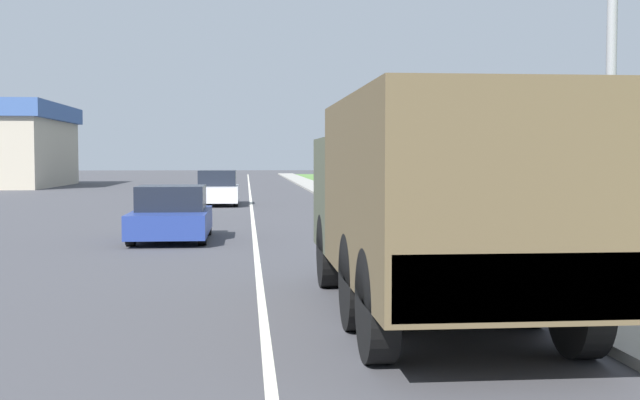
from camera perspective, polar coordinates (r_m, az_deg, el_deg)
ground_plane at (r=36.86m, az=-4.93°, el=-0.20°), size 180.00×180.00×0.00m
lane_centre_stripe at (r=36.86m, az=-4.93°, el=-0.19°), size 0.12×120.00×0.00m
sidewalk_right at (r=37.16m, az=2.02°, el=-0.07°), size 1.80×120.00×0.12m
grass_strip_right at (r=37.97m, az=8.62°, el=-0.11°), size 7.00×120.00×0.02m
military_truck at (r=10.43m, az=7.97°, el=0.26°), size 2.43×7.20×2.81m
car_nearest_ahead at (r=20.53m, az=-10.52°, el=-1.08°), size 1.88×3.90×1.38m
car_second_ahead at (r=35.30m, az=-7.31°, el=0.76°), size 1.82×4.22×1.52m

